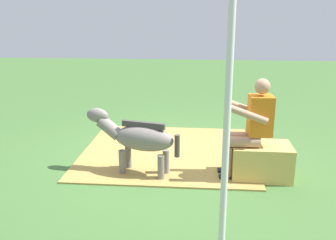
% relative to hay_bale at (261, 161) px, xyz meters
% --- Properties ---
extents(ground_plane, '(24.00, 24.00, 0.00)m').
position_rel_hay_bale_xyz_m(ground_plane, '(1.29, -0.55, -0.23)').
color(ground_plane, '#426B33').
extents(hay_patch, '(2.66, 2.49, 0.02)m').
position_rel_hay_bale_xyz_m(hay_patch, '(1.31, -0.81, -0.22)').
color(hay_patch, '#AD8C47').
rests_on(hay_patch, ground).
extents(hay_bale, '(0.78, 0.51, 0.46)m').
position_rel_hay_bale_xyz_m(hay_bale, '(0.00, 0.00, 0.00)').
color(hay_bale, tan).
rests_on(hay_bale, ground).
extents(person_seated, '(0.67, 0.43, 1.34)m').
position_rel_hay_bale_xyz_m(person_seated, '(0.16, 0.00, 0.51)').
color(person_seated, tan).
rests_on(person_seated, ground).
extents(pony_standing, '(1.33, 0.53, 0.88)m').
position_rel_hay_bale_xyz_m(pony_standing, '(1.65, 0.02, 0.29)').
color(pony_standing, slate).
rests_on(pony_standing, ground).
extents(tent_pole_left, '(0.06, 0.06, 2.50)m').
position_rel_hay_bale_xyz_m(tent_pole_left, '(0.61, 1.77, 1.02)').
color(tent_pole_left, silver).
rests_on(tent_pole_left, ground).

